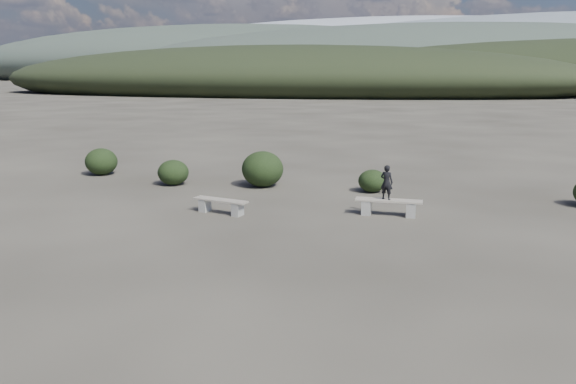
# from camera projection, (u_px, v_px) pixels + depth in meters

# --- Properties ---
(ground) EXTENTS (1200.00, 1200.00, 0.00)m
(ground) POSITION_uv_depth(u_px,v_px,m) (237.00, 279.00, 11.45)
(ground) COLOR #302C25
(ground) RESTS_ON ground
(bench_left) EXTENTS (1.78, 0.73, 0.44)m
(bench_left) POSITION_uv_depth(u_px,v_px,m) (221.00, 205.00, 16.66)
(bench_left) COLOR gray
(bench_left) RESTS_ON ground
(bench_right) EXTENTS (1.94, 0.44, 0.48)m
(bench_right) POSITION_uv_depth(u_px,v_px,m) (389.00, 206.00, 16.42)
(bench_right) COLOR gray
(bench_right) RESTS_ON ground
(seated_person) EXTENTS (0.42, 0.34, 1.02)m
(seated_person) POSITION_uv_depth(u_px,v_px,m) (387.00, 182.00, 16.29)
(seated_person) COLOR black
(seated_person) RESTS_ON bench_right
(shrub_a) EXTENTS (1.15, 1.15, 0.94)m
(shrub_a) POSITION_uv_depth(u_px,v_px,m) (173.00, 172.00, 20.82)
(shrub_a) COLOR black
(shrub_a) RESTS_ON ground
(shrub_b) EXTENTS (1.52, 1.52, 1.31)m
(shrub_b) POSITION_uv_depth(u_px,v_px,m) (263.00, 169.00, 20.48)
(shrub_b) COLOR black
(shrub_b) RESTS_ON ground
(shrub_c) EXTENTS (0.99, 0.99, 0.79)m
(shrub_c) POSITION_uv_depth(u_px,v_px,m) (372.00, 181.00, 19.60)
(shrub_c) COLOR black
(shrub_c) RESTS_ON ground
(shrub_f) EXTENTS (1.28, 1.28, 1.09)m
(shrub_f) POSITION_uv_depth(u_px,v_px,m) (101.00, 162.00, 22.85)
(shrub_f) COLOR black
(shrub_f) RESTS_ON ground
(mountain_ridges) EXTENTS (500.00, 400.00, 56.00)m
(mountain_ridges) POSITION_uv_depth(u_px,v_px,m) (419.00, 59.00, 331.60)
(mountain_ridges) COLOR black
(mountain_ridges) RESTS_ON ground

